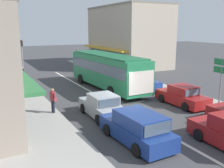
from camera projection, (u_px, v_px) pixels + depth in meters
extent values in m
plane|color=#3F3F42|center=(126.00, 111.00, 17.95)|extent=(140.00, 140.00, 0.00)
cube|color=silver|center=(101.00, 98.00, 21.43)|extent=(0.20, 28.00, 0.01)
cube|color=#A39E96|center=(10.00, 101.00, 20.14)|extent=(5.20, 44.00, 0.14)
cube|color=#A39E96|center=(150.00, 85.00, 25.92)|extent=(2.80, 44.00, 0.12)
cube|color=#2D703D|center=(21.00, 80.00, 14.87)|extent=(1.10, 7.57, 0.20)
cube|color=#425160|center=(15.00, 103.00, 14.96)|extent=(0.06, 6.58, 1.80)
cube|color=#4C4742|center=(8.00, 63.00, 22.18)|extent=(1.10, 7.01, 0.20)
cube|color=#425160|center=(4.00, 78.00, 22.27)|extent=(0.06, 6.10, 1.80)
cube|color=#B2A38E|center=(128.00, 37.00, 39.11)|extent=(7.02, 13.82, 8.49)
cube|color=gold|center=(104.00, 48.00, 37.68)|extent=(1.10, 12.71, 0.20)
cube|color=#425160|center=(106.00, 57.00, 38.14)|extent=(0.06, 11.05, 1.80)
cube|color=gray|center=(128.00, 7.00, 38.19)|extent=(7.18, 13.82, 0.24)
cube|color=#237A4C|center=(107.00, 70.00, 24.23)|extent=(2.94, 10.89, 2.70)
cube|color=#425160|center=(107.00, 66.00, 24.14)|extent=(2.96, 10.46, 0.90)
cube|color=beige|center=(141.00, 83.00, 19.65)|extent=(2.25, 0.15, 1.76)
cube|color=#1A5B39|center=(107.00, 55.00, 23.93)|extent=(2.78, 10.02, 0.12)
cylinder|color=black|center=(81.00, 79.00, 26.75)|extent=(0.30, 0.97, 0.96)
cylinder|color=black|center=(103.00, 77.00, 27.95)|extent=(0.30, 0.97, 0.96)
cylinder|color=black|center=(111.00, 92.00, 21.37)|extent=(0.30, 0.97, 0.96)
cylinder|color=black|center=(136.00, 88.00, 22.57)|extent=(0.30, 0.97, 0.96)
cube|color=#425160|center=(219.00, 117.00, 13.07)|extent=(1.51, 0.10, 0.58)
cylinder|color=black|center=(199.00, 135.00, 13.22)|extent=(0.19, 0.62, 0.62)
cylinder|color=black|center=(224.00, 129.00, 13.97)|extent=(0.19, 0.62, 0.62)
cube|color=navy|center=(136.00, 132.00, 13.09)|extent=(1.97, 4.58, 0.76)
cube|color=navy|center=(140.00, 120.00, 12.64)|extent=(1.76, 2.68, 0.68)
cube|color=#425160|center=(125.00, 113.00, 13.76)|extent=(1.51, 0.13, 0.58)
cube|color=#425160|center=(158.00, 129.00, 11.52)|extent=(1.48, 0.13, 0.54)
cylinder|color=black|center=(107.00, 130.00, 13.85)|extent=(0.21, 0.63, 0.62)
cylinder|color=black|center=(135.00, 124.00, 14.70)|extent=(0.21, 0.63, 0.62)
cylinder|color=black|center=(137.00, 150.00, 11.56)|extent=(0.21, 0.63, 0.62)
cylinder|color=black|center=(167.00, 142.00, 12.41)|extent=(0.21, 0.63, 0.62)
cube|color=#9EA3A8|center=(102.00, 109.00, 16.82)|extent=(1.74, 4.21, 0.72)
cube|color=#9EA3A8|center=(103.00, 99.00, 16.60)|extent=(1.57, 1.81, 0.60)
cube|color=#425160|center=(97.00, 96.00, 17.40)|extent=(1.44, 0.07, 0.51)
cube|color=#425160|center=(109.00, 103.00, 15.79)|extent=(1.40, 0.07, 0.48)
cylinder|color=black|center=(83.00, 108.00, 17.59)|extent=(0.18, 0.62, 0.62)
cylinder|color=black|center=(106.00, 105.00, 18.34)|extent=(0.18, 0.62, 0.62)
cylinder|color=black|center=(98.00, 120.00, 15.39)|extent=(0.18, 0.62, 0.62)
cylinder|color=black|center=(124.00, 115.00, 16.14)|extent=(0.18, 0.62, 0.62)
cylinder|color=black|center=(216.00, 118.00, 15.63)|extent=(0.18, 0.62, 0.62)
cube|color=maroon|center=(182.00, 98.00, 19.35)|extent=(1.81, 4.24, 0.72)
cube|color=maroon|center=(183.00, 90.00, 19.12)|extent=(1.60, 1.83, 0.60)
cube|color=#425160|center=(175.00, 87.00, 19.92)|extent=(1.44, 0.09, 0.51)
cube|color=#425160|center=(193.00, 92.00, 18.33)|extent=(1.40, 0.09, 0.48)
cylinder|color=black|center=(162.00, 98.00, 20.08)|extent=(0.19, 0.62, 0.62)
cylinder|color=black|center=(179.00, 95.00, 20.87)|extent=(0.19, 0.62, 0.62)
cylinder|color=black|center=(185.00, 107.00, 17.91)|extent=(0.19, 0.62, 0.62)
cylinder|color=black|center=(203.00, 103.00, 18.71)|extent=(0.19, 0.62, 0.62)
cube|color=navy|center=(141.00, 83.00, 24.65)|extent=(1.81, 4.24, 0.72)
cube|color=navy|center=(142.00, 76.00, 24.42)|extent=(1.60, 1.83, 0.60)
cube|color=#425160|center=(137.00, 75.00, 25.21)|extent=(1.44, 0.09, 0.51)
cube|color=#425160|center=(148.00, 78.00, 23.63)|extent=(1.40, 0.09, 0.48)
cylinder|color=black|center=(127.00, 83.00, 25.37)|extent=(0.19, 0.62, 0.62)
cylinder|color=black|center=(141.00, 82.00, 26.17)|extent=(0.19, 0.62, 0.62)
cylinder|color=black|center=(141.00, 89.00, 23.21)|extent=(0.19, 0.62, 0.62)
cylinder|color=black|center=(157.00, 87.00, 24.01)|extent=(0.19, 0.62, 0.62)
cube|color=navy|center=(111.00, 74.00, 29.64)|extent=(1.75, 4.21, 0.72)
cube|color=navy|center=(111.00, 68.00, 29.41)|extent=(1.57, 1.81, 0.60)
cube|color=#425160|center=(108.00, 67.00, 30.22)|extent=(1.44, 0.07, 0.51)
cube|color=#425160|center=(115.00, 69.00, 28.61)|extent=(1.40, 0.07, 0.48)
cylinder|color=black|center=(100.00, 74.00, 30.40)|extent=(0.18, 0.62, 0.62)
cylinder|color=black|center=(113.00, 73.00, 31.16)|extent=(0.18, 0.62, 0.62)
cylinder|color=black|center=(109.00, 78.00, 28.20)|extent=(0.18, 0.62, 0.62)
cylinder|color=black|center=(123.00, 77.00, 28.96)|extent=(0.18, 0.62, 0.62)
cylinder|color=gray|center=(22.00, 58.00, 30.57)|extent=(0.12, 0.12, 4.20)
cube|color=black|center=(21.00, 43.00, 30.21)|extent=(0.24, 0.24, 0.68)
sphere|color=red|center=(22.00, 41.00, 30.22)|extent=(0.13, 0.13, 0.13)
sphere|color=black|center=(23.00, 43.00, 30.27)|extent=(0.13, 0.13, 0.13)
sphere|color=black|center=(23.00, 45.00, 30.31)|extent=(0.13, 0.13, 0.13)
cylinder|color=gray|center=(221.00, 84.00, 18.20)|extent=(0.10, 0.10, 3.60)
cube|color=#19753D|center=(223.00, 62.00, 17.87)|extent=(0.08, 1.40, 0.44)
cube|color=white|center=(223.00, 62.00, 17.89)|extent=(0.01, 1.10, 0.10)
cube|color=#19753D|center=(222.00, 70.00, 17.98)|extent=(0.08, 1.40, 0.44)
cube|color=white|center=(223.00, 70.00, 18.00)|extent=(0.01, 1.10, 0.10)
cylinder|color=#232838|center=(52.00, 106.00, 17.21)|extent=(0.14, 0.14, 0.84)
cylinder|color=#232838|center=(54.00, 107.00, 17.08)|extent=(0.14, 0.14, 0.84)
cube|color=#A82D38|center=(53.00, 96.00, 17.00)|extent=(0.31, 0.41, 0.56)
sphere|color=#9E7051|center=(52.00, 90.00, 16.91)|extent=(0.22, 0.22, 0.22)
cylinder|color=#A82D38|center=(51.00, 95.00, 17.17)|extent=(0.09, 0.09, 0.54)
cylinder|color=#A82D38|center=(55.00, 97.00, 16.82)|extent=(0.09, 0.09, 0.54)
cube|color=maroon|center=(55.00, 100.00, 16.83)|extent=(0.26, 0.16, 0.22)
cylinder|color=#333338|center=(22.00, 79.00, 26.40)|extent=(0.14, 0.14, 0.84)
cylinder|color=#333338|center=(23.00, 78.00, 26.57)|extent=(0.14, 0.14, 0.84)
cube|color=black|center=(22.00, 72.00, 26.34)|extent=(0.39, 0.42, 0.56)
sphere|color=tan|center=(22.00, 68.00, 26.25)|extent=(0.22, 0.22, 0.22)
cylinder|color=black|center=(21.00, 72.00, 26.10)|extent=(0.09, 0.09, 0.54)
cylinder|color=black|center=(23.00, 71.00, 26.57)|extent=(0.09, 0.09, 0.54)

